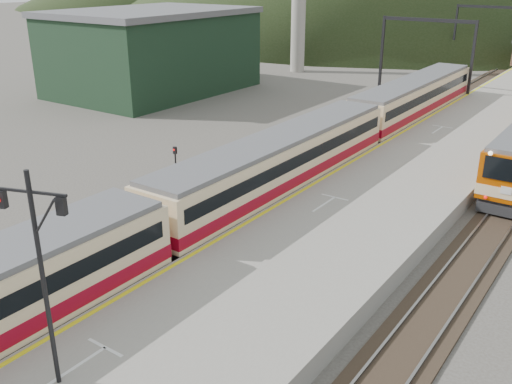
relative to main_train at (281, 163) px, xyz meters
The scene contains 11 objects.
track_main 16.46m from the main_train, 90.00° to the left, with size 2.60×200.00×0.23m.
track_far 17.21m from the main_train, 107.02° to the left, with size 2.60×200.00×0.23m.
platform 15.48m from the main_train, 68.66° to the left, with size 8.00×100.00×1.00m, color gray.
gantry_near 31.66m from the main_train, 95.20° to the left, with size 9.55×0.25×8.00m.
gantry_far 56.51m from the main_train, 92.90° to the left, with size 9.55×0.25×8.00m.
warehouse 33.54m from the main_train, 146.78° to the left, with size 14.50×20.50×8.60m.
main_train is the anchor object (origin of this frame).
signal_mast 19.01m from the main_train, 77.90° to the right, with size 2.09×0.86×6.69m.
short_signal_a 15.23m from the main_train, 103.46° to the right, with size 0.22×0.16×2.27m.
short_signal_b 4.25m from the main_train, 131.46° to the left, with size 0.27×0.24×2.27m.
short_signal_c 6.95m from the main_train, 167.01° to the right, with size 0.24×0.20×2.27m.
Camera 1 is at (16.66, -2.61, 12.49)m, focal length 40.00 mm.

